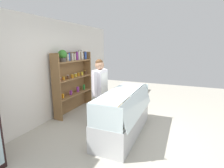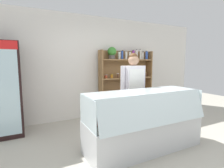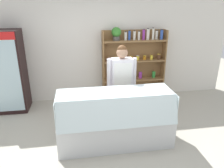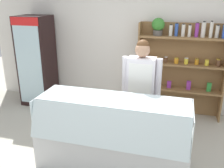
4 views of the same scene
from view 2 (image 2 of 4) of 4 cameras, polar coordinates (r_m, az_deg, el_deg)
name	(u,v)px [view 2 (image 2 of 4)]	position (r m, az deg, el deg)	size (l,w,h in m)	color
ground_plane	(148,151)	(3.24, 11.63, -20.52)	(12.00, 12.00, 0.00)	#B7B2A3
back_wall	(97,67)	(4.84, -5.01, 5.43)	(6.80, 0.10, 2.70)	white
drinks_fridge	(4,90)	(4.09, -31.89, -1.60)	(0.65, 0.60, 1.90)	black
shelving_unit	(125,77)	(5.00, 4.20, 2.37)	(1.62, 0.29, 1.90)	olive
deli_display_case	(143,131)	(3.17, 10.19, -14.86)	(2.03, 0.78, 1.01)	silver
shop_clerk	(133,86)	(3.70, 6.97, -0.61)	(0.60, 0.25, 1.68)	#2D2D38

